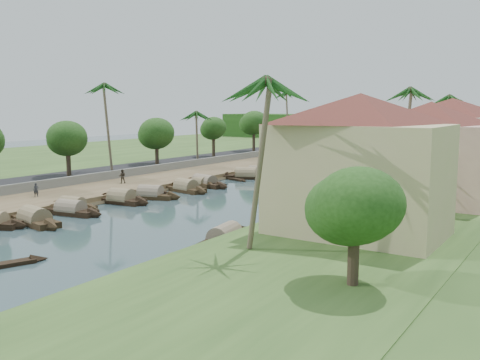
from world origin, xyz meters
The scene contains 43 objects.
ground centered at (0.00, 0.00, 0.00)m, with size 220.00×220.00×0.00m, color #32474C.
left_bank centered at (-16.00, 20.00, 0.40)m, with size 10.00×180.00×0.80m, color brown.
right_bank centered at (19.00, 20.00, 0.60)m, with size 16.00×180.00×1.20m, color #2E4D1E.
road centered at (-24.50, 20.00, 0.70)m, with size 8.00×180.00×1.40m, color black.
retaining_wall centered at (-20.20, 20.00, 1.35)m, with size 0.40×180.00×1.10m, color slate.
far_left_fill centered at (-51.00, 20.00, 0.68)m, with size 45.00×220.00×1.35m, color #2E4D1E.
treeline centered at (0.00, 100.00, 4.00)m, with size 120.00×14.00×8.00m.
bridge centered at (0.00, 72.00, 1.72)m, with size 28.00×4.00×2.40m.
building_near centered at (18.99, -2.00, 6.38)m, with size 14.85×14.85×10.20m.
building_mid centered at (19.99, 14.00, 6.13)m, with size 14.11×14.11×9.70m.
building_far centered at (18.99, 28.00, 6.38)m, with size 15.59×15.59×10.20m.
sampan_2 centered at (-8.15, -9.75, 0.42)m, with size 9.00×3.44×2.31m.
sampan_3 centered at (-8.84, -5.23, 0.41)m, with size 7.94×2.79×2.11m.
sampan_4 centered at (-10.38, -3.80, 0.41)m, with size 7.33×2.57×2.07m.
sampan_5 centered at (-9.18, 1.86, 0.42)m, with size 7.73×2.58×2.40m.
sampan_6 centered at (-8.62, 5.80, 0.42)m, with size 7.86×3.98×2.29m.
sampan_7 centered at (-9.52, 6.47, 0.40)m, with size 6.42×3.68×1.77m.
sampan_8 centered at (-8.28, 11.79, 0.42)m, with size 7.83×3.09×2.35m.
sampan_9 centered at (-9.14, 16.69, 0.42)m, with size 9.19×3.41×2.27m.
sampan_10 centered at (-9.51, 16.38, 0.40)m, with size 6.55×3.19×1.83m.
sampan_11 centered at (-8.57, 25.86, 0.42)m, with size 8.57×5.81×2.46m.
sampan_12 centered at (-8.88, 30.03, 0.41)m, with size 8.77×3.29×2.07m.
sampan_13 centered at (-10.02, 27.55, 0.41)m, with size 7.08×1.82×1.97m.
sampan_14 centered at (9.85, -5.83, 0.41)m, with size 2.91×8.81×2.11m.
sampan_15 centered at (8.78, 8.22, 0.42)m, with size 2.28×8.62×2.28m.
sampan_16 centered at (9.35, 26.55, 0.42)m, with size 3.81×9.14×2.20m.
canoe_1 centered at (-8.38, -5.09, 0.10)m, with size 5.47×2.87×0.89m.
canoe_2 centered at (-8.88, 23.62, 0.10)m, with size 4.90×2.20×0.72m.
palm_0 centered at (15.00, -9.95, 11.79)m, with size 3.20×3.20×12.38m.
palm_1 centered at (16.00, 7.94, 9.07)m, with size 3.20×3.20×9.60m.
palm_2 centered at (15.00, 22.78, 12.04)m, with size 3.20×3.20×12.67m.
palm_3 centered at (16.00, 39.30, 11.48)m, with size 3.20×3.20×12.09m.
palm_5 centered at (-24.00, 14.24, 13.09)m, with size 3.20×3.20×13.55m.
palm_6 centered at (-22.00, 31.77, 9.18)m, with size 3.20×3.20×9.50m.
palm_7 centered at (14.00, 54.73, 10.93)m, with size 3.20×3.20×11.51m.
palm_8 centered at (-20.50, 61.04, 12.96)m, with size 3.20×3.20×13.42m.
tree_2 centered at (-24.00, 6.95, 6.18)m, with size 5.12×5.12×6.96m.
tree_3 centered at (-24.00, 24.00, 6.08)m, with size 5.52×5.52×7.01m.
tree_4 centered at (-24.00, 39.11, 6.35)m, with size 4.46×4.46×6.88m.
tree_5 centered at (-24.00, 52.87, 6.95)m, with size 5.37×5.37×7.85m.
tree_7 centered at (23.00, -12.93, 5.28)m, with size 4.62×4.62×6.04m.
person_near centered at (-16.43, -3.54, 1.55)m, with size 0.54×0.36×1.49m, color #282930.
person_far centered at (-16.16, 8.82, 1.68)m, with size 0.86×0.67×1.77m, color #342D24.
Camera 1 is at (32.90, -38.76, 10.53)m, focal length 40.00 mm.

